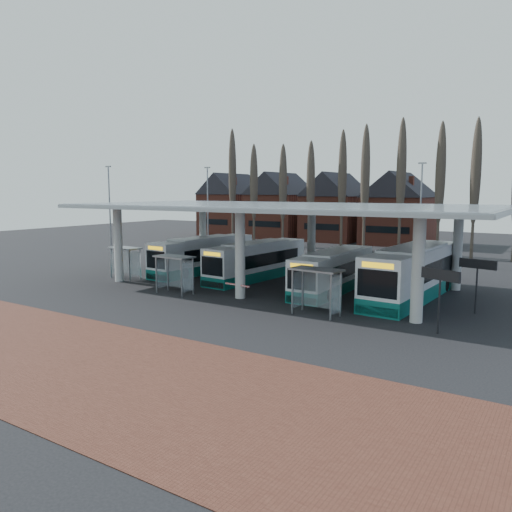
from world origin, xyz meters
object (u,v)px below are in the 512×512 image
Objects in this scene: bus_0 at (204,256)px; bus_1 at (257,261)px; bus_2 at (334,272)px; shelter_0 at (127,256)px; shelter_1 at (176,266)px; shelter_2 at (318,281)px; bus_3 at (413,274)px.

bus_0 is 5.94m from bus_1.
bus_1 reaches higher than bus_2.
shelter_0 is at bearing -115.81° from bus_0.
shelter_1 is (7.72, -2.50, 0.07)m from shelter_0.
bus_0 is at bearing 171.58° from bus_2.
bus_0 is 3.74× the size of shelter_2.
shelter_0 is 8.12m from shelter_1.
bus_0 is at bearing 119.43° from shelter_1.
bus_1 is at bearing 142.66° from shelter_2.
bus_1 is 13.20m from bus_3.
bus_2 is 11.57m from shelter_1.
shelter_1 is 0.97× the size of shelter_2.
bus_3 is at bearing 1.14° from bus_1.
bus_2 is at bearing 110.58° from shelter_2.
shelter_1 is at bearing -97.00° from bus_1.
bus_1 is 7.66m from bus_2.
shelter_1 is 11.34m from shelter_2.
bus_1 is at bearing 168.30° from bus_2.
shelter_0 is at bearing -166.83° from bus_2.
bus_1 is (5.94, -0.27, -0.04)m from bus_0.
bus_0 is 19.14m from bus_3.
shelter_0 is (-16.94, -4.46, 0.50)m from bus_2.
bus_2 is 17.52m from shelter_0.
shelter_2 is (11.34, -0.24, 0.05)m from shelter_1.
bus_2 is 3.50× the size of shelter_2.
bus_2 is (13.48, -1.62, -0.09)m from bus_0.
shelter_1 is (4.26, -8.58, 0.48)m from bus_0.
bus_0 reaches higher than bus_1.
bus_1 is 3.77× the size of shelter_1.
bus_1 is 8.49m from shelter_1.
shelter_2 is (19.06, -2.74, 0.12)m from shelter_0.
bus_0 is 17.93m from shelter_2.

